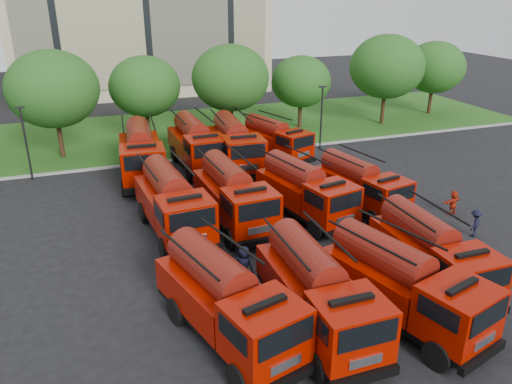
% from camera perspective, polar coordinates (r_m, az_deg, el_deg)
% --- Properties ---
extents(ground, '(140.00, 140.00, 0.00)m').
position_cam_1_polar(ground, '(22.91, -0.53, -10.15)').
color(ground, black).
rests_on(ground, ground).
extents(lawn, '(70.00, 16.00, 0.12)m').
position_cam_1_polar(lawn, '(46.35, -11.24, 6.61)').
color(lawn, '#2A5316').
rests_on(lawn, ground).
extents(curb, '(70.00, 0.30, 0.14)m').
position_cam_1_polar(curb, '(38.69, -9.31, 3.62)').
color(curb, gray).
rests_on(curb, ground).
extents(tree_2, '(6.72, 6.72, 8.22)m').
position_cam_1_polar(tree_2, '(40.39, -22.20, 10.83)').
color(tree_2, '#382314').
rests_on(tree_2, ground).
extents(tree_3, '(5.88, 5.88, 7.19)m').
position_cam_1_polar(tree_3, '(43.27, -12.60, 11.69)').
color(tree_3, '#382314').
rests_on(tree_3, ground).
extents(tree_4, '(6.55, 6.55, 8.01)m').
position_cam_1_polar(tree_4, '(43.16, -2.93, 12.88)').
color(tree_4, '#382314').
rests_on(tree_4, ground).
extents(tree_5, '(5.46, 5.46, 6.68)m').
position_cam_1_polar(tree_5, '(46.69, 5.16, 12.46)').
color(tree_5, '#382314').
rests_on(tree_5, ground).
extents(tree_6, '(6.89, 6.89, 8.42)m').
position_cam_1_polar(tree_6, '(49.13, 14.74, 13.68)').
color(tree_6, '#382314').
rests_on(tree_6, ground).
extents(tree_7, '(6.05, 6.05, 7.39)m').
position_cam_1_polar(tree_7, '(54.95, 19.73, 13.27)').
color(tree_7, '#382314').
rests_on(tree_7, ground).
extents(lamp_post_0, '(0.60, 0.25, 5.11)m').
position_cam_1_polar(lamp_post_0, '(36.87, -24.85, 5.48)').
color(lamp_post_0, black).
rests_on(lamp_post_0, ground).
extents(lamp_post_1, '(0.60, 0.25, 5.11)m').
position_cam_1_polar(lamp_post_1, '(41.00, 7.50, 8.90)').
color(lamp_post_1, black).
rests_on(lamp_post_1, ground).
extents(fire_truck_0, '(4.30, 7.68, 3.32)m').
position_cam_1_polar(fire_truck_0, '(18.78, -3.41, -12.21)').
color(fire_truck_0, black).
rests_on(fire_truck_0, ground).
extents(fire_truck_1, '(2.67, 7.22, 3.28)m').
position_cam_1_polar(fire_truck_1, '(19.36, 7.03, -11.23)').
color(fire_truck_1, black).
rests_on(fire_truck_1, ground).
extents(fire_truck_2, '(4.29, 7.54, 3.26)m').
position_cam_1_polar(fire_truck_2, '(20.46, 16.43, -10.11)').
color(fire_truck_2, black).
rests_on(fire_truck_2, ground).
extents(fire_truck_3, '(2.56, 6.85, 3.11)m').
position_cam_1_polar(fire_truck_3, '(23.32, 19.41, -6.48)').
color(fire_truck_3, black).
rests_on(fire_truck_3, ground).
extents(fire_truck_4, '(3.22, 7.72, 3.43)m').
position_cam_1_polar(fire_truck_4, '(26.81, -9.53, -1.21)').
color(fire_truck_4, black).
rests_on(fire_truck_4, ground).
extents(fire_truck_5, '(3.07, 7.58, 3.39)m').
position_cam_1_polar(fire_truck_5, '(27.46, -2.59, -0.37)').
color(fire_truck_5, black).
rests_on(fire_truck_5, ground).
extents(fire_truck_6, '(3.84, 7.41, 3.22)m').
position_cam_1_polar(fire_truck_6, '(28.44, 5.61, 0.17)').
color(fire_truck_6, black).
rests_on(fire_truck_6, ground).
extents(fire_truck_7, '(3.47, 6.87, 2.99)m').
position_cam_1_polar(fire_truck_7, '(30.08, 11.80, 0.82)').
color(fire_truck_7, black).
rests_on(fire_truck_7, ground).
extents(fire_truck_8, '(3.41, 8.14, 3.62)m').
position_cam_1_polar(fire_truck_8, '(34.95, -13.01, 4.31)').
color(fire_truck_8, black).
rests_on(fire_truck_8, ground).
extents(fire_truck_9, '(3.03, 7.79, 3.51)m').
position_cam_1_polar(fire_truck_9, '(36.62, -6.84, 5.46)').
color(fire_truck_9, black).
rests_on(fire_truck_9, ground).
extents(fire_truck_10, '(3.27, 7.98, 3.56)m').
position_cam_1_polar(fire_truck_10, '(36.21, -2.46, 5.45)').
color(fire_truck_10, black).
rests_on(fire_truck_10, ground).
extents(fire_truck_11, '(4.18, 6.95, 3.00)m').
position_cam_1_polar(fire_truck_11, '(38.49, 2.18, 6.05)').
color(fire_truck_11, black).
rests_on(fire_truck_11, ground).
extents(firefighter_1, '(0.85, 0.48, 1.73)m').
position_cam_1_polar(firefighter_1, '(19.44, 8.27, -17.20)').
color(firefighter_1, '#B1230D').
rests_on(firefighter_1, ground).
extents(firefighter_2, '(0.79, 1.14, 1.78)m').
position_cam_1_polar(firefighter_2, '(25.14, 18.74, -8.28)').
color(firefighter_2, black).
rests_on(firefighter_2, ground).
extents(firefighter_3, '(1.10, 0.97, 1.52)m').
position_cam_1_polar(firefighter_3, '(29.12, 23.49, -4.65)').
color(firefighter_3, black).
rests_on(firefighter_3, ground).
extents(firefighter_4, '(1.05, 1.07, 1.85)m').
position_cam_1_polar(firefighter_4, '(22.72, -1.37, -10.45)').
color(firefighter_4, black).
rests_on(firefighter_4, ground).
extents(firefighter_5, '(1.45, 0.83, 1.47)m').
position_cam_1_polar(firefighter_5, '(31.40, 21.42, -2.36)').
color(firefighter_5, '#B1230D').
rests_on(firefighter_5, ground).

